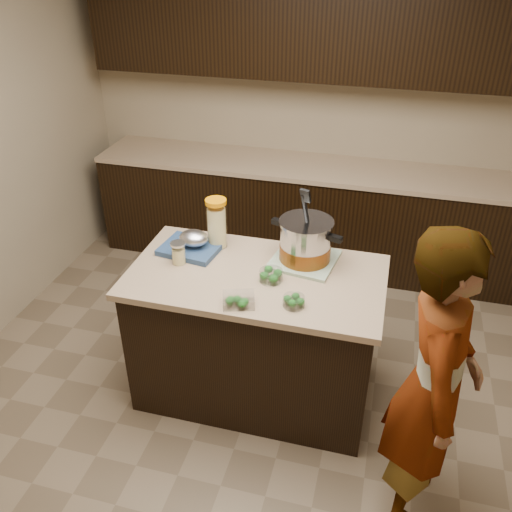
{
  "coord_description": "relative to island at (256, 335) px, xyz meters",
  "views": [
    {
      "loc": [
        0.66,
        -2.49,
        2.6
      ],
      "look_at": [
        0.0,
        0.0,
        1.02
      ],
      "focal_mm": 38.0,
      "sensor_mm": 36.0,
      "label": 1
    }
  ],
  "objects": [
    {
      "name": "blue_tray",
      "position": [
        -0.44,
        0.15,
        0.49
      ],
      "size": [
        0.38,
        0.32,
        0.13
      ],
      "rotation": [
        0.0,
        0.0,
        -0.13
      ],
      "color": "navy",
      "rests_on": "island"
    },
    {
      "name": "broccoli_tub_left",
      "position": [
        0.1,
        -0.04,
        0.48
      ],
      "size": [
        0.17,
        0.17,
        0.06
      ],
      "rotation": [
        0.0,
        0.0,
        0.29
      ],
      "color": "silver",
      "rests_on": "island"
    },
    {
      "name": "dish_towel",
      "position": [
        0.24,
        0.21,
        0.46
      ],
      "size": [
        0.41,
        0.41,
        0.02
      ],
      "primitive_type": "cube",
      "rotation": [
        0.0,
        0.0,
        -0.15
      ],
      "color": "#588257",
      "rests_on": "island"
    },
    {
      "name": "broccoli_tub_rect",
      "position": [
        -0.01,
        -0.3,
        0.47
      ],
      "size": [
        0.19,
        0.16,
        0.06
      ],
      "rotation": [
        0.0,
        0.0,
        0.31
      ],
      "color": "silver",
      "rests_on": "island"
    },
    {
      "name": "room_shell",
      "position": [
        0.0,
        0.0,
        1.26
      ],
      "size": [
        4.04,
        4.04,
        2.72
      ],
      "color": "tan",
      "rests_on": "ground"
    },
    {
      "name": "ground_plane",
      "position": [
        0.0,
        0.0,
        -0.45
      ],
      "size": [
        4.0,
        4.0,
        0.0
      ],
      "primitive_type": "plane",
      "color": "brown",
      "rests_on": "ground"
    },
    {
      "name": "island",
      "position": [
        0.0,
        0.0,
        0.0
      ],
      "size": [
        1.46,
        0.81,
        0.9
      ],
      "color": "black",
      "rests_on": "ground"
    },
    {
      "name": "broccoli_tub_right",
      "position": [
        0.27,
        -0.24,
        0.47
      ],
      "size": [
        0.15,
        0.15,
        0.05
      ],
      "rotation": [
        0.0,
        0.0,
        -0.35
      ],
      "color": "silver",
      "rests_on": "island"
    },
    {
      "name": "lemonade_pitcher",
      "position": [
        -0.31,
        0.25,
        0.59
      ],
      "size": [
        0.13,
        0.13,
        0.31
      ],
      "rotation": [
        0.0,
        0.0,
        0.05
      ],
      "color": "#D8C984",
      "rests_on": "island"
    },
    {
      "name": "stock_pot",
      "position": [
        0.24,
        0.21,
        0.57
      ],
      "size": [
        0.43,
        0.4,
        0.45
      ],
      "rotation": [
        0.0,
        0.0,
        -0.3
      ],
      "color": "#B7B7BC",
      "rests_on": "dish_towel"
    },
    {
      "name": "mason_jar",
      "position": [
        -0.47,
        -0.0,
        0.51
      ],
      "size": [
        0.1,
        0.1,
        0.14
      ],
      "rotation": [
        0.0,
        0.0,
        0.15
      ],
      "color": "#D8C984",
      "rests_on": "island"
    },
    {
      "name": "person",
      "position": [
        0.98,
        -0.57,
        0.36
      ],
      "size": [
        0.4,
        0.6,
        1.63
      ],
      "primitive_type": "imported",
      "rotation": [
        0.0,
        0.0,
        1.55
      ],
      "color": "gray",
      "rests_on": "ground"
    },
    {
      "name": "back_cabinets",
      "position": [
        0.0,
        1.74,
        0.49
      ],
      "size": [
        3.6,
        0.63,
        2.33
      ],
      "color": "black",
      "rests_on": "ground"
    }
  ]
}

